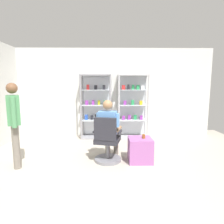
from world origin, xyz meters
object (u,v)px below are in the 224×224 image
display_cabinet_right (132,106)px  standing_customer (14,120)px  office_chair (107,143)px  display_cabinet_left (96,106)px  storage_crate (140,150)px  seated_shopkeeper (109,127)px  tea_glass (144,136)px

display_cabinet_right → standing_customer: (-2.51, -2.09, -0.03)m
office_chair → display_cabinet_left: bearing=100.5°
display_cabinet_left → office_chair: bearing=-79.5°
storage_crate → standing_customer: (-2.45, -0.22, 0.68)m
display_cabinet_left → seated_shopkeeper: (0.39, -1.73, -0.25)m
display_cabinet_right → standing_customer: 3.27m
display_cabinet_right → standing_customer: bearing=-140.2°
standing_customer → storage_crate: bearing=5.2°
tea_glass → standing_customer: bearing=-175.3°
display_cabinet_right → seated_shopkeeper: bearing=-112.4°
display_cabinet_left → office_chair: display_cabinet_left is taller
storage_crate → office_chair: bearing=-178.4°
tea_glass → standing_customer: standing_customer is taller
display_cabinet_left → standing_customer: size_ratio=1.17×
seated_shopkeeper → tea_glass: size_ratio=15.43×
display_cabinet_left → seated_shopkeeper: 1.79m
display_cabinet_left → storage_crate: display_cabinet_left is taller
office_chair → standing_customer: standing_customer is taller
display_cabinet_right → storage_crate: (-0.06, -1.87, -0.72)m
tea_glass → display_cabinet_right: bearing=90.1°
seated_shopkeeper → standing_customer: standing_customer is taller
display_cabinet_right → seated_shopkeeper: size_ratio=1.47×
tea_glass → storage_crate: bearing=167.0°
seated_shopkeeper → standing_customer: size_ratio=0.79×
office_chair → tea_glass: size_ratio=11.49×
display_cabinet_left → display_cabinet_right: 1.10m
office_chair → seated_shopkeeper: 0.36m
seated_shopkeeper → display_cabinet_left: bearing=102.6°
display_cabinet_left → seated_shopkeeper: display_cabinet_left is taller
seated_shopkeeper → standing_customer: bearing=-168.6°
display_cabinet_left → storage_crate: bearing=-60.9°
tea_glass → seated_shopkeeper: bearing=167.8°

